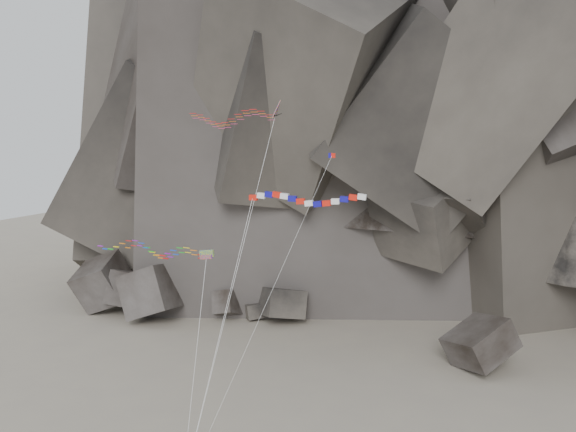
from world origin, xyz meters
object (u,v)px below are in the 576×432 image
at_px(banner_kite, 305,201).
at_px(pennant_kite, 301,225).
at_px(parafoil_kite, 147,248).
at_px(delta_kite, 228,118).

height_order(banner_kite, pennant_kite, pennant_kite).
relative_size(banner_kite, parafoil_kite, 1.27).
height_order(parafoil_kite, pennant_kite, pennant_kite).
distance_m(banner_kite, parafoil_kite, 14.14).
bearing_deg(pennant_kite, parafoil_kite, -156.84).
height_order(banner_kite, parafoil_kite, banner_kite).
bearing_deg(pennant_kite, banner_kite, -48.62).
bearing_deg(delta_kite, banner_kite, -41.46).
height_order(delta_kite, pennant_kite, delta_kite).
bearing_deg(banner_kite, parafoil_kite, 177.64).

